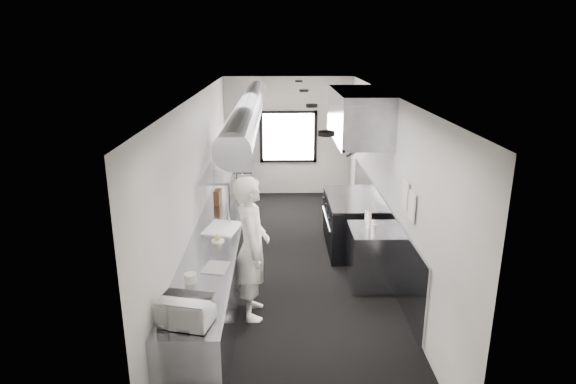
{
  "coord_description": "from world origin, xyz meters",
  "views": [
    {
      "loc": [
        -0.25,
        -7.47,
        3.6
      ],
      "look_at": [
        -0.1,
        -0.2,
        1.33
      ],
      "focal_mm": 30.55,
      "sensor_mm": 36.0,
      "label": 1
    }
  ],
  "objects_px": {
    "microwave": "(186,311)",
    "deli_tub_b": "(191,278)",
    "prep_counter": "(220,253)",
    "pass_shelf": "(225,161)",
    "squeeze_bottle_c": "(369,222)",
    "plate_stack_d": "(229,140)",
    "exhaust_hood": "(358,115)",
    "plate_stack_a": "(220,159)",
    "squeeze_bottle_b": "(373,227)",
    "far_work_table": "(238,185)",
    "deli_tub_a": "(175,300)",
    "line_cook": "(252,248)",
    "bottle_station": "(371,257)",
    "plate_stack_c": "(226,148)",
    "knife_block": "(218,197)",
    "range": "(350,223)",
    "plate_stack_b": "(222,153)",
    "squeeze_bottle_d": "(369,219)",
    "squeeze_bottle_e": "(367,216)",
    "cutting_board": "(222,228)",
    "small_plate": "(218,241)"
  },
  "relations": [
    {
      "from": "far_work_table",
      "to": "plate_stack_d",
      "type": "xyz_separation_m",
      "value": [
        -0.03,
        -1.48,
        1.32
      ]
    },
    {
      "from": "cutting_board",
      "to": "squeeze_bottle_c",
      "type": "height_order",
      "value": "squeeze_bottle_c"
    },
    {
      "from": "knife_block",
      "to": "squeeze_bottle_b",
      "type": "distance_m",
      "value": 2.78
    },
    {
      "from": "squeeze_bottle_c",
      "to": "plate_stack_c",
      "type": "bearing_deg",
      "value": 142.53
    },
    {
      "from": "squeeze_bottle_b",
      "to": "squeeze_bottle_c",
      "type": "bearing_deg",
      "value": 98.96
    },
    {
      "from": "exhaust_hood",
      "to": "plate_stack_a",
      "type": "height_order",
      "value": "exhaust_hood"
    },
    {
      "from": "range",
      "to": "plate_stack_c",
      "type": "distance_m",
      "value": 2.59
    },
    {
      "from": "pass_shelf",
      "to": "bottle_station",
      "type": "distance_m",
      "value": 3.09
    },
    {
      "from": "microwave",
      "to": "deli_tub_b",
      "type": "height_order",
      "value": "microwave"
    },
    {
      "from": "cutting_board",
      "to": "exhaust_hood",
      "type": "bearing_deg",
      "value": 31.36
    },
    {
      "from": "bottle_station",
      "to": "cutting_board",
      "type": "bearing_deg",
      "value": 178.25
    },
    {
      "from": "far_work_table",
      "to": "deli_tub_a",
      "type": "height_order",
      "value": "deli_tub_a"
    },
    {
      "from": "exhaust_hood",
      "to": "bottle_station",
      "type": "distance_m",
      "value": 2.39
    },
    {
      "from": "squeeze_bottle_e",
      "to": "far_work_table",
      "type": "bearing_deg",
      "value": 122.47
    },
    {
      "from": "line_cook",
      "to": "plate_stack_a",
      "type": "relative_size",
      "value": 6.49
    },
    {
      "from": "deli_tub_a",
      "to": "small_plate",
      "type": "bearing_deg",
      "value": 81.68
    },
    {
      "from": "exhaust_hood",
      "to": "deli_tub_a",
      "type": "height_order",
      "value": "exhaust_hood"
    },
    {
      "from": "prep_counter",
      "to": "pass_shelf",
      "type": "xyz_separation_m",
      "value": [
        -0.04,
        1.5,
        1.09
      ]
    },
    {
      "from": "far_work_table",
      "to": "line_cook",
      "type": "relative_size",
      "value": 0.61
    },
    {
      "from": "knife_block",
      "to": "pass_shelf",
      "type": "bearing_deg",
      "value": 85.27
    },
    {
      "from": "deli_tub_b",
      "to": "squeeze_bottle_c",
      "type": "bearing_deg",
      "value": 34.95
    },
    {
      "from": "plate_stack_d",
      "to": "prep_counter",
      "type": "bearing_deg",
      "value": -89.32
    },
    {
      "from": "plate_stack_c",
      "to": "knife_block",
      "type": "bearing_deg",
      "value": -100.69
    },
    {
      "from": "pass_shelf",
      "to": "far_work_table",
      "type": "height_order",
      "value": "pass_shelf"
    },
    {
      "from": "squeeze_bottle_d",
      "to": "knife_block",
      "type": "bearing_deg",
      "value": 156.45
    },
    {
      "from": "plate_stack_b",
      "to": "squeeze_bottle_d",
      "type": "height_order",
      "value": "plate_stack_b"
    },
    {
      "from": "knife_block",
      "to": "squeeze_bottle_e",
      "type": "distance_m",
      "value": 2.57
    },
    {
      "from": "pass_shelf",
      "to": "squeeze_bottle_c",
      "type": "bearing_deg",
      "value": -35.76
    },
    {
      "from": "bottle_station",
      "to": "far_work_table",
      "type": "distance_m",
      "value": 4.53
    },
    {
      "from": "far_work_table",
      "to": "small_plate",
      "type": "distance_m",
      "value": 4.34
    },
    {
      "from": "prep_counter",
      "to": "squeeze_bottle_d",
      "type": "xyz_separation_m",
      "value": [
        2.28,
        -0.02,
        0.55
      ]
    },
    {
      "from": "plate_stack_d",
      "to": "deli_tub_a",
      "type": "bearing_deg",
      "value": -92.17
    },
    {
      "from": "cutting_board",
      "to": "squeeze_bottle_c",
      "type": "relative_size",
      "value": 3.16
    },
    {
      "from": "squeeze_bottle_b",
      "to": "plate_stack_a",
      "type": "bearing_deg",
      "value": 152.47
    },
    {
      "from": "plate_stack_d",
      "to": "bottle_station",
      "type": "bearing_deg",
      "value": -46.18
    },
    {
      "from": "knife_block",
      "to": "plate_stack_c",
      "type": "height_order",
      "value": "plate_stack_c"
    },
    {
      "from": "deli_tub_b",
      "to": "plate_stack_b",
      "type": "relative_size",
      "value": 0.44
    },
    {
      "from": "squeeze_bottle_c",
      "to": "plate_stack_d",
      "type": "bearing_deg",
      "value": 133.82
    },
    {
      "from": "prep_counter",
      "to": "cutting_board",
      "type": "relative_size",
      "value": 9.8
    },
    {
      "from": "exhaust_hood",
      "to": "knife_block",
      "type": "height_order",
      "value": "exhaust_hood"
    },
    {
      "from": "plate_stack_a",
      "to": "plate_stack_b",
      "type": "xyz_separation_m",
      "value": [
        0.0,
        0.4,
        0.02
      ]
    },
    {
      "from": "plate_stack_a",
      "to": "knife_block",
      "type": "bearing_deg",
      "value": 117.42
    },
    {
      "from": "deli_tub_a",
      "to": "plate_stack_d",
      "type": "distance_m",
      "value": 4.62
    },
    {
      "from": "plate_stack_d",
      "to": "squeeze_bottle_e",
      "type": "distance_m",
      "value": 3.21
    },
    {
      "from": "range",
      "to": "deli_tub_b",
      "type": "bearing_deg",
      "value": -127.48
    },
    {
      "from": "knife_block",
      "to": "plate_stack_d",
      "type": "relative_size",
      "value": 0.61
    },
    {
      "from": "prep_counter",
      "to": "deli_tub_b",
      "type": "xyz_separation_m",
      "value": [
        -0.12,
        -1.81,
        0.5
      ]
    },
    {
      "from": "line_cook",
      "to": "deli_tub_a",
      "type": "distance_m",
      "value": 1.5
    },
    {
      "from": "deli_tub_a",
      "to": "squeeze_bottle_c",
      "type": "relative_size",
      "value": 0.78
    },
    {
      "from": "far_work_table",
      "to": "plate_stack_a",
      "type": "xyz_separation_m",
      "value": [
        -0.06,
        -2.82,
        1.27
      ]
    }
  ]
}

